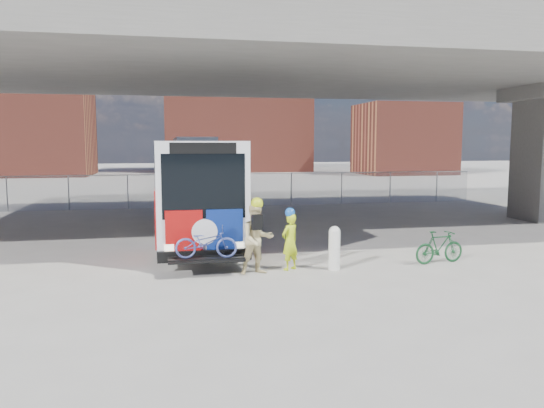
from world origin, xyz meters
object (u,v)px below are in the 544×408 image
object	(u,v)px
bus	(192,180)
bike_parked	(439,247)
cyclist_hivis	(290,240)
cyclist_tan	(257,238)
bollard	(334,246)

from	to	relation	value
bus	bike_parked	xyz separation A→B (m)	(6.78, -6.42, -1.63)
cyclist_hivis	cyclist_tan	bearing A→B (deg)	-17.37
bus	bike_parked	bearing A→B (deg)	-43.45
cyclist_tan	bike_parked	size ratio (longest dim) A/B	1.29
bollard	cyclist_hivis	size ratio (longest dim) A/B	0.70
bus	bollard	xyz separation A→B (m)	(3.53, -6.56, -1.46)
cyclist_hivis	bus	bearing A→B (deg)	-104.48
cyclist_hivis	bollard	bearing A→B (deg)	134.76
bus	cyclist_tan	bearing A→B (deg)	-78.49
cyclist_hivis	bike_parked	xyz separation A→B (m)	(4.46, -0.09, -0.35)
cyclist_tan	bike_parked	distance (m)	5.46
bike_parked	bus	bearing A→B (deg)	38.84
cyclist_tan	cyclist_hivis	bearing A→B (deg)	5.54
bollard	bike_parked	distance (m)	3.26
bus	cyclist_tan	world-z (taller)	bus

